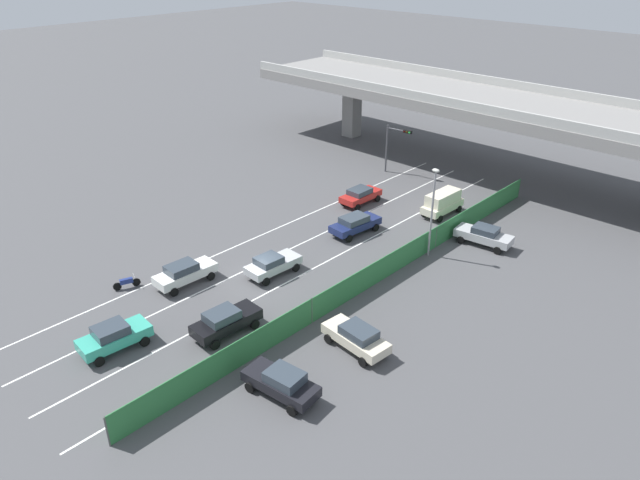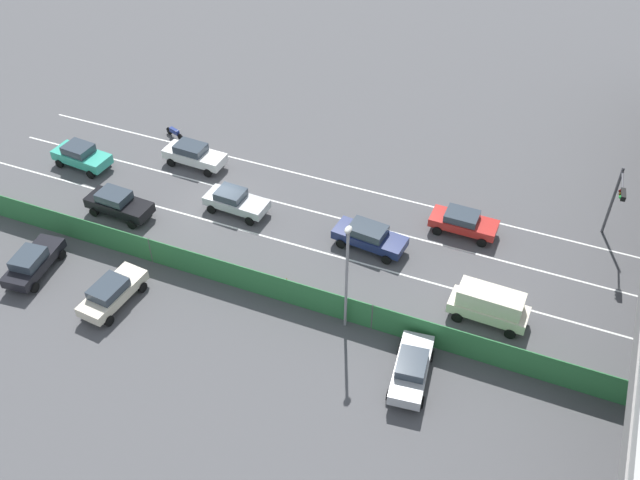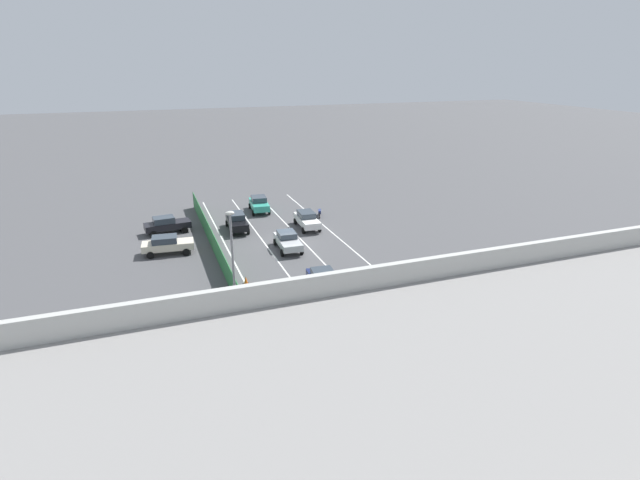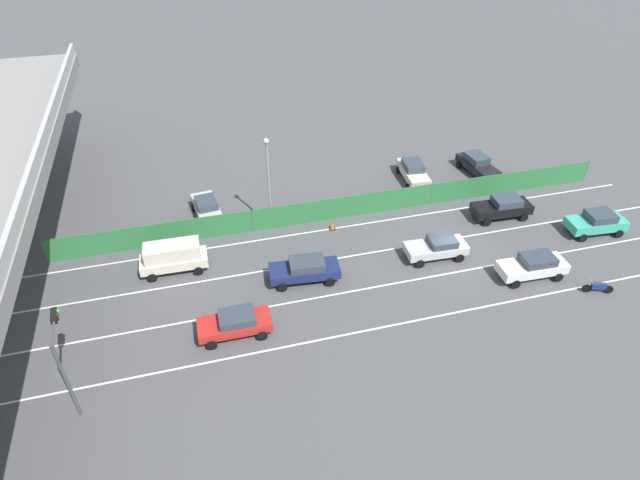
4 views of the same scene
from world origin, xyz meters
The scene contains 21 objects.
ground_plane centered at (0.00, 0.00, 0.00)m, with size 300.00×300.00×0.00m, color #4C4C4F.
lane_line_left_edge centered at (-5.39, 5.83, 0.00)m, with size 0.14×47.65×0.01m, color silver.
lane_line_mid_left centered at (-1.80, 5.83, 0.00)m, with size 0.14×47.65×0.01m, color silver.
lane_line_mid_right centered at (1.80, 5.83, 0.00)m, with size 0.14×47.65×0.01m, color silver.
lane_line_right_edge centered at (5.39, 5.83, 0.00)m, with size 0.14×47.65×0.01m, color silver.
elevated_overpass centered at (0.00, 31.65, 7.16)m, with size 56.92×11.98×8.78m.
green_fence centered at (6.67, 5.83, 0.95)m, with size 0.10×43.75×1.89m.
car_sedan_navy centered at (0.17, 10.64, 0.91)m, with size 2.38×4.83×1.62m.
car_van_cream centered at (3.47, 19.02, 1.23)m, with size 2.03×4.53×2.18m.
car_sedan_silver centered at (0.16, 1.05, 0.88)m, with size 2.18×4.41×1.60m.
car_taxi_teal centered at (-0.22, -11.75, 0.95)m, with size 2.33×4.44×1.75m.
car_hatchback_white centered at (-3.49, -4.24, 0.93)m, with size 2.08×4.68×1.69m.
car_sedan_black centered at (3.47, -6.03, 0.95)m, with size 2.16×4.66×1.75m.
car_sedan_red centered at (-3.55, 15.81, 0.88)m, with size 2.03×4.37×1.55m.
motorcycle centered at (-6.09, -7.50, 0.46)m, with size 0.86×1.87×0.93m.
parked_sedan_dark centered at (10.28, -7.56, 0.93)m, with size 4.61×2.35×1.70m.
parked_sedan_cream centered at (10.61, -1.59, 0.92)m, with size 4.61×2.29×1.66m.
parked_wagon_silver centered at (9.29, 16.21, 0.91)m, with size 4.79×2.36×1.64m.
traffic_light centered at (-6.13, 24.46, 3.65)m, with size 2.96×0.52×5.16m.
street_lamp centered at (6.99, 11.62, 4.43)m, with size 0.60×0.36×7.33m.
traffic_cone centered at (5.38, 7.23, 0.31)m, with size 0.47×0.47×0.67m.
Camera 3 is at (11.84, 41.54, 16.21)m, focal length 27.44 mm.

